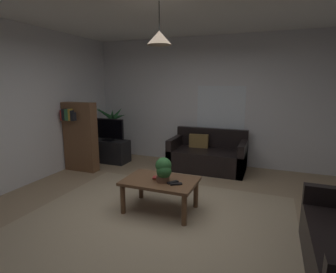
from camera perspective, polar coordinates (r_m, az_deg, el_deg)
floor at (r=3.79m, az=-1.73°, el=-16.80°), size 5.31×5.45×0.02m
rug at (r=3.62m, az=-3.04°, el=-17.97°), size 3.45×3.00×0.01m
wall_back at (r=5.99m, az=8.68°, el=7.38°), size 5.43×0.06×2.76m
wall_left at (r=5.06m, az=-31.18°, el=5.21°), size 0.06×5.45×2.76m
window_pane at (r=5.92m, az=11.11°, el=4.99°), size 1.03×0.01×1.14m
couch_under_window at (r=5.65m, az=8.40°, el=-4.23°), size 1.53×0.84×0.82m
coffee_table at (r=3.80m, az=-1.67°, el=-10.22°), size 1.01×0.67×0.45m
book_on_table_0 at (r=3.78m, az=-1.99°, el=-8.98°), size 0.16×0.10×0.02m
book_on_table_1 at (r=3.77m, az=-2.09°, el=-8.70°), size 0.17×0.13×0.02m
remote_on_table_0 at (r=3.59m, az=1.72°, el=-10.07°), size 0.16×0.13×0.02m
remote_on_table_1 at (r=3.65m, az=1.01°, el=-9.72°), size 0.14×0.16×0.02m
potted_plant_on_table at (r=3.65m, az=-0.95°, el=-6.98°), size 0.23×0.24×0.33m
tv_stand at (r=6.28m, az=-12.42°, el=-3.02°), size 0.90×0.44×0.50m
tv at (r=6.16m, az=-12.72°, el=1.49°), size 0.80×0.16×0.50m
potted_palm_corner at (r=6.62m, az=-11.68°, el=0.38°), size 0.88×0.64×1.27m
bookshelf_corner at (r=5.72m, az=-18.22°, el=0.10°), size 0.70×0.31×1.40m
pendant_lamp at (r=3.58m, az=-1.86°, el=20.27°), size 0.32×0.32×0.51m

